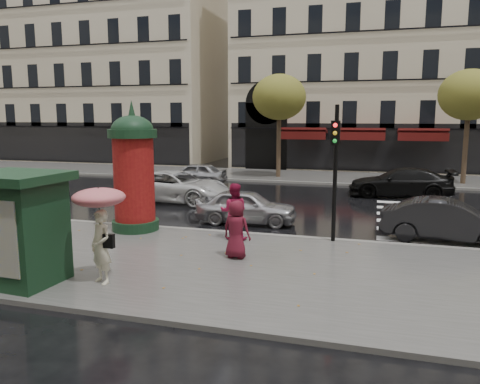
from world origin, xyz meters
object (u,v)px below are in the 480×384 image
(car_white, at_px, (175,186))
(woman_red, at_px, (234,211))
(traffic_light, at_px, (335,160))
(car_darkgrey, at_px, (448,221))
(morris_column, at_px, (134,169))
(car_black, at_px, (400,182))
(man_burgundy, at_px, (236,229))
(car_far_silver, at_px, (194,174))
(car_silver, at_px, (246,206))
(woman_umbrella, at_px, (100,219))
(newsstand, at_px, (18,227))

(car_white, bearing_deg, woman_red, -138.76)
(traffic_light, relative_size, car_darkgrey, 1.02)
(morris_column, distance_m, car_black, 13.82)
(man_burgundy, xyz_separation_m, traffic_light, (2.39, 2.48, 1.74))
(car_far_silver, bearing_deg, traffic_light, 34.87)
(traffic_light, xyz_separation_m, car_far_silver, (-9.07, 11.10, -2.01))
(car_silver, bearing_deg, woman_red, -176.18)
(car_far_silver, bearing_deg, woman_umbrella, 10.20)
(morris_column, distance_m, car_white, 6.20)
(man_burgundy, height_order, newsstand, newsstand)
(traffic_light, xyz_separation_m, car_black, (2.41, 10.01, -1.94))
(traffic_light, bearing_deg, car_black, 76.49)
(car_darkgrey, xyz_separation_m, car_far_silver, (-12.56, 9.62, -0.03))
(car_darkgrey, distance_m, car_white, 12.02)
(traffic_light, bearing_deg, car_far_silver, 129.25)
(man_burgundy, height_order, car_white, man_burgundy)
(newsstand, distance_m, car_far_silver, 17.00)
(woman_umbrella, distance_m, car_darkgrey, 10.73)
(traffic_light, distance_m, car_darkgrey, 4.28)
(man_burgundy, xyz_separation_m, morris_column, (-4.27, 2.16, 1.30))
(car_silver, relative_size, car_white, 0.72)
(woman_red, bearing_deg, man_burgundy, 100.09)
(car_black, height_order, car_far_silver, car_black)
(woman_umbrella, height_order, car_silver, woman_umbrella)
(car_black, bearing_deg, car_far_silver, -97.81)
(traffic_light, bearing_deg, woman_red, -168.41)
(morris_column, distance_m, newsstand, 5.46)
(car_darkgrey, bearing_deg, morris_column, 106.31)
(woman_red, bearing_deg, newsstand, 45.38)
(woman_red, distance_m, man_burgundy, 1.97)
(woman_red, height_order, car_white, woman_red)
(newsstand, bearing_deg, woman_umbrella, 14.42)
(woman_umbrella, height_order, woman_red, woman_umbrella)
(car_silver, height_order, car_darkgrey, car_darkgrey)
(car_black, relative_size, car_far_silver, 1.31)
(woman_umbrella, relative_size, car_black, 0.46)
(morris_column, bearing_deg, woman_red, -4.78)
(newsstand, bearing_deg, car_silver, 67.39)
(car_black, xyz_separation_m, car_far_silver, (-11.47, 1.09, -0.07))
(woman_umbrella, relative_size, woman_red, 1.29)
(morris_column, distance_m, car_darkgrey, 10.42)
(woman_umbrella, height_order, car_white, woman_umbrella)
(morris_column, relative_size, car_black, 0.88)
(car_silver, bearing_deg, car_white, 48.52)
(woman_umbrella, xyz_separation_m, car_silver, (1.42, 7.41, -1.00))
(car_darkgrey, bearing_deg, car_silver, 90.50)
(woman_umbrella, xyz_separation_m, man_burgundy, (2.43, 2.76, -0.72))
(morris_column, xyz_separation_m, traffic_light, (6.66, 0.32, 0.44))
(car_silver, bearing_deg, woman_umbrella, 165.45)
(car_darkgrey, relative_size, car_far_silver, 1.08)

